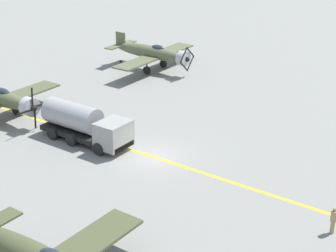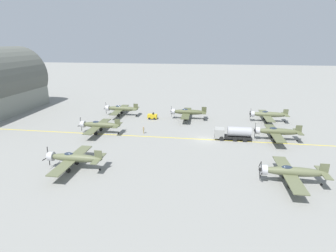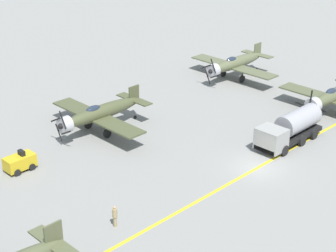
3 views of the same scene
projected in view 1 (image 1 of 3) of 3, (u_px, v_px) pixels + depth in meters
The scene contains 5 objects.
ground_plane at pixel (154, 157), 41.92m from camera, with size 400.00×400.00×0.00m, color gray.
taxiway_stripe at pixel (154, 157), 41.92m from camera, with size 0.30×160.00×0.01m, color yellow.
airplane_near_left at pixel (153, 53), 61.02m from camera, with size 12.00×9.98×3.65m.
fuel_tanker at pixel (85, 124), 43.88m from camera, with size 2.67×8.00×2.98m.
ground_crew_walking at pixel (333, 219), 32.37m from camera, with size 0.37×0.37×1.72m.
Camera 1 is at (29.96, 22.83, 18.58)m, focal length 60.00 mm.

